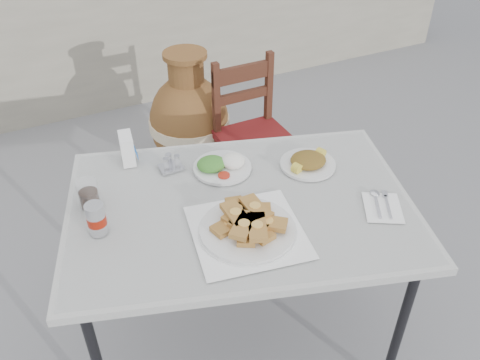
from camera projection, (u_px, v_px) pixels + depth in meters
name	position (u px, v px, depth m)	size (l,w,h in m)	color
ground	(277.00, 336.00, 2.29)	(80.00, 80.00, 0.00)	#5E5E60
cafe_table	(240.00, 214.00, 1.88)	(1.44, 1.17, 0.76)	black
pide_plate	(248.00, 225.00, 1.70)	(0.43, 0.43, 0.08)	white
salad_rice_plate	(222.00, 165.00, 2.00)	(0.23, 0.23, 0.06)	silver
salad_chopped_plate	(308.00, 162.00, 2.02)	(0.22, 0.22, 0.05)	silver
soda_can	(96.00, 219.00, 1.69)	(0.07, 0.07, 0.12)	silver
cola_glass	(89.00, 196.00, 1.81)	(0.08, 0.08, 0.11)	white
napkin_holder	(127.00, 148.00, 2.02)	(0.08, 0.11, 0.12)	white
condiment_caddy	(171.00, 164.00, 2.00)	(0.09, 0.07, 0.07)	silver
cutlery_napkin	(382.00, 205.00, 1.83)	(0.20, 0.21, 0.01)	white
chair	(253.00, 135.00, 2.82)	(0.38, 0.38, 0.85)	#3A1B0F
terracotta_urn	(190.00, 123.00, 3.03)	(0.48, 0.48, 0.83)	brown
back_wall	(115.00, 26.00, 3.73)	(6.00, 0.25, 1.20)	#A69E8A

